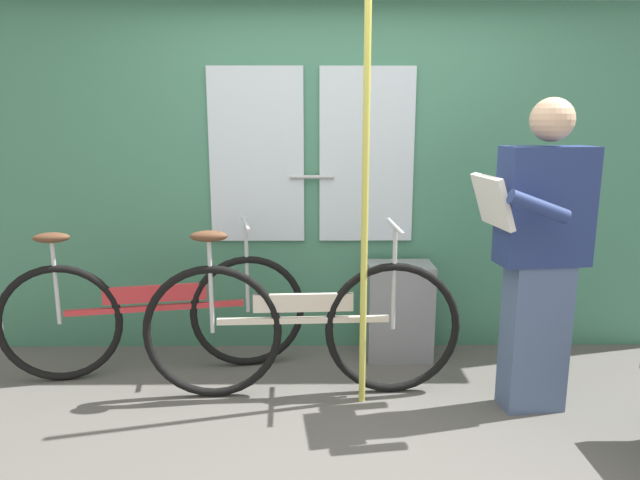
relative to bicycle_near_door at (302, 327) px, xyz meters
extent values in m
cube|color=#56544F|center=(0.25, -0.59, -0.42)|extent=(5.58, 4.26, 0.04)
cube|color=#427F60|center=(0.25, 0.74, 0.71)|extent=(4.58, 0.08, 2.22)
cube|color=silver|center=(-0.30, 0.69, 0.89)|extent=(0.60, 0.02, 1.10)
cube|color=silver|center=(0.40, 0.69, 0.89)|extent=(0.60, 0.02, 1.10)
cylinder|color=#B2B2B7|center=(0.05, 0.67, 0.76)|extent=(0.28, 0.02, 0.02)
torus|color=black|center=(0.50, 0.02, -0.02)|extent=(0.76, 0.08, 0.76)
torus|color=black|center=(-0.49, -0.02, -0.02)|extent=(0.76, 0.08, 0.76)
cube|color=beige|center=(0.01, 0.00, 0.04)|extent=(0.94, 0.08, 0.03)
cube|color=beige|center=(0.01, 0.00, 0.14)|extent=(0.55, 0.05, 0.10)
cylinder|color=#B7B7BC|center=(-0.49, -0.02, 0.25)|extent=(0.02, 0.02, 0.54)
ellipsoid|color=brown|center=(-0.49, -0.02, 0.51)|extent=(0.20, 0.10, 0.06)
cylinder|color=#B7B7BC|center=(0.50, 0.02, 0.27)|extent=(0.02, 0.02, 0.58)
cylinder|color=#B7B7BC|center=(0.50, 0.02, 0.55)|extent=(0.04, 0.44, 0.02)
torus|color=black|center=(-0.34, 0.39, -0.05)|extent=(0.70, 0.18, 0.71)
torus|color=black|center=(-1.42, 0.19, -0.05)|extent=(0.70, 0.18, 0.71)
cube|color=red|center=(-0.88, 0.29, 0.01)|extent=(1.02, 0.23, 0.03)
cube|color=red|center=(-0.88, 0.29, 0.10)|extent=(0.59, 0.14, 0.10)
cylinder|color=#B7B7BC|center=(-1.42, 0.19, 0.21)|extent=(0.02, 0.02, 0.51)
ellipsoid|color=brown|center=(-1.42, 0.19, 0.46)|extent=(0.21, 0.13, 0.06)
cylinder|color=#B7B7BC|center=(-0.34, 0.39, 0.23)|extent=(0.02, 0.02, 0.55)
cylinder|color=#B7B7BC|center=(-0.34, 0.39, 0.50)|extent=(0.11, 0.44, 0.02)
cube|color=slate|center=(1.23, -0.15, 0.00)|extent=(0.33, 0.21, 0.79)
cube|color=navy|center=(1.23, -0.15, 0.69)|extent=(0.47, 0.25, 0.60)
sphere|color=tan|center=(1.23, -0.15, 1.12)|extent=(0.21, 0.21, 0.21)
cube|color=silver|center=(0.95, -0.18, 0.72)|extent=(0.15, 0.35, 0.26)
cylinder|color=navy|center=(1.11, -0.37, 0.72)|extent=(0.31, 0.10, 0.17)
cylinder|color=navy|center=(1.07, 0.03, 0.72)|extent=(0.31, 0.10, 0.17)
cube|color=gray|center=(0.61, 0.52, -0.09)|extent=(0.41, 0.28, 0.62)
cylinder|color=#C6C14C|center=(0.33, -0.08, 0.71)|extent=(0.04, 0.04, 2.22)
camera|label=1|loc=(0.07, -3.00, 1.12)|focal=32.35mm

